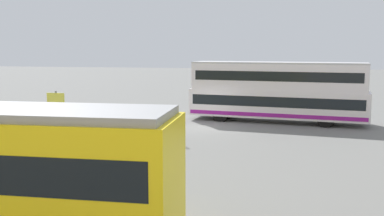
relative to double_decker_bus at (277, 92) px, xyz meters
name	(u,v)px	position (x,y,z in m)	size (l,w,h in m)	color
ground_plane	(202,127)	(4.35, 2.84, -1.97)	(160.00, 160.00, 0.00)	slate
double_decker_bus	(277,92)	(0.00, 0.00, 0.00)	(11.38, 3.88, 3.85)	silver
pedestrian_near_railing	(143,121)	(6.64, 7.30, -0.95)	(0.43, 0.43, 1.75)	#4C3F2D
pedestrian_railing	(119,128)	(7.76, 7.85, -1.23)	(6.43, 0.25, 1.08)	gray
info_sign	(56,106)	(11.33, 7.52, -0.26)	(0.97, 0.12, 2.51)	slate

